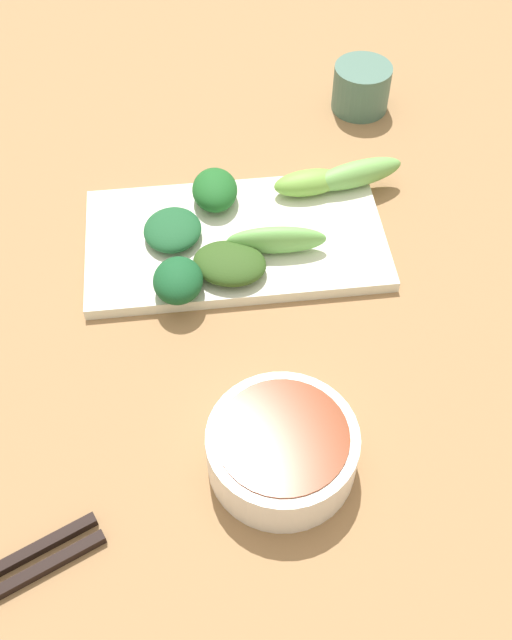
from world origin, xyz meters
name	(u,v)px	position (x,y,z in m)	size (l,w,h in m)	color
tabletop	(227,307)	(0.00, 0.00, 0.01)	(2.10, 2.10, 0.02)	#987149
sauce_bowl	(282,448)	(-0.17, -0.03, 0.04)	(0.11, 0.11, 0.04)	white
serving_plate	(236,239)	(0.07, -0.02, 0.03)	(0.16, 0.28, 0.01)	silver
broccoli_leafy_0	(213,190)	(0.12, 0.00, 0.05)	(0.06, 0.04, 0.03)	#1D5C24
broccoli_stalk_1	(357,174)	(0.13, -0.14, 0.05)	(0.03, 0.10, 0.03)	#71B157
broccoli_leafy_2	(178,280)	(0.01, 0.04, 0.05)	(0.05, 0.04, 0.03)	#175029
broccoli_leafy_3	(173,230)	(0.07, 0.04, 0.04)	(0.06, 0.05, 0.02)	#1D552E
broccoli_stalk_4	(309,183)	(0.12, -0.09, 0.04)	(0.03, 0.07, 0.02)	#75AB44
broccoli_stalk_5	(277,240)	(0.04, -0.05, 0.05)	(0.02, 0.09, 0.03)	#6CB356
broccoli_leafy_6	(230,263)	(0.02, -0.01, 0.04)	(0.05, 0.07, 0.02)	#2F4F1C
tea_cup	(361,88)	(0.27, -0.18, 0.05)	(0.06, 0.06, 0.05)	#496F61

